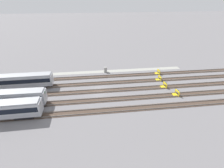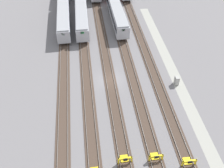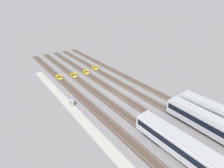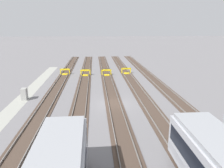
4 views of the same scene
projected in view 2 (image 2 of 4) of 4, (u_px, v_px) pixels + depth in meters
The scene contains 14 objects.
ground_plane at pixel (110, 80), 48.30m from camera, with size 400.00×400.00×0.00m, color slate.
service_walkway at pixel (174, 74), 49.43m from camera, with size 54.00×2.00×0.01m, color #9E9E93.
rail_track_nearest at pixel (155, 76), 49.05m from camera, with size 90.00×2.23×0.21m.
rail_track_near_inner at pixel (132, 78), 48.66m from camera, with size 90.00×2.23×0.21m.
rail_track_middle at pixel (110, 80), 48.27m from camera, with size 90.00×2.24×0.21m.
rail_track_far_inner at pixel (87, 82), 47.87m from camera, with size 90.00×2.23×0.21m.
rail_track_farthest at pixel (64, 84), 47.48m from camera, with size 90.00×2.23×0.21m.
subway_car_front_row_leftmost at pixel (81, 16), 61.89m from camera, with size 18.03×3.05×3.70m.
subway_car_front_row_centre at pixel (117, 14), 62.68m from camera, with size 18.04×3.07×3.70m.
subway_car_front_row_rightmost at pixel (63, 18), 61.50m from camera, with size 18.04×3.10×3.70m.
bumper_stop_nearest_track at pixel (188, 161), 35.29m from camera, with size 1.35×2.00×1.22m.
bumper_stop_near_inner_track at pixel (155, 157), 35.85m from camera, with size 1.35×2.00×1.22m.
bumper_stop_middle_track at pixel (125, 159), 35.58m from camera, with size 1.36×2.01×1.22m.
electrical_cabinet at pixel (177, 80), 46.97m from camera, with size 0.90×0.73×1.60m.
Camera 2 is at (-35.88, 4.16, 32.07)m, focal length 42.00 mm.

